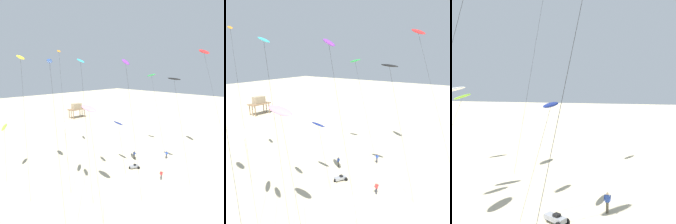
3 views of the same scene
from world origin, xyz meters
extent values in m
plane|color=beige|center=(0.00, 0.00, 0.00)|extent=(260.00, 260.00, 0.00)
cylinder|color=#262626|center=(-15.02, 1.42, 9.46)|extent=(3.73, 8.32, 18.93)
ellipsoid|color=purple|center=(-1.86, 3.78, 19.22)|extent=(2.52, 3.13, 1.37)
cylinder|color=#262626|center=(-3.09, 1.02, 9.53)|extent=(2.50, 5.55, 19.08)
ellipsoid|color=black|center=(6.18, 0.15, 16.62)|extent=(0.87, 2.44, 0.56)
cylinder|color=#262626|center=(5.05, -2.39, 8.26)|extent=(2.30, 5.11, 16.53)
ellipsoid|color=green|center=(13.59, 9.66, 16.96)|extent=(1.08, 2.50, 0.86)
cylinder|color=#262626|center=(12.22, 6.59, 8.42)|extent=(2.78, 6.18, 16.84)
ellipsoid|color=white|center=(-8.57, 10.43, 9.48)|extent=(2.28, 2.48, 0.94)
cylinder|color=#262626|center=(-9.30, 8.78, 4.69)|extent=(1.50, 3.33, 9.39)
ellipsoid|color=navy|center=(1.66, 8.48, 8.39)|extent=(1.06, 2.77, 0.60)
cylinder|color=#262626|center=(0.93, 6.84, 4.14)|extent=(1.49, 3.30, 8.29)
ellipsoid|color=pink|center=(-8.61, 4.27, 13.06)|extent=(1.39, 3.43, 1.01)
cylinder|color=#262626|center=(-9.77, 1.67, 6.46)|extent=(2.35, 5.23, 12.92)
ellipsoid|color=#33BFE0|center=(-7.29, 7.51, 19.33)|extent=(1.38, 2.60, 0.95)
cylinder|color=#262626|center=(-8.33, 5.17, 9.61)|extent=(2.12, 4.70, 19.24)
ellipsoid|color=orange|center=(-2.55, 20.91, 21.77)|extent=(1.50, 2.59, 0.80)
cylinder|color=#262626|center=(-3.67, 18.41, 10.84)|extent=(2.26, 5.03, 21.68)
ellipsoid|color=red|center=(17.57, 0.17, 21.65)|extent=(2.67, 3.31, 1.60)
cylinder|color=#262626|center=(15.77, -3.87, 10.75)|extent=(3.64, 8.12, 21.50)
cylinder|color=#33333D|center=(11.07, 3.50, 0.44)|extent=(0.22, 0.22, 0.88)
cube|color=#2D4CA5|center=(11.07, 3.50, 1.17)|extent=(0.39, 0.32, 0.58)
sphere|color=#9E7051|center=(11.07, 3.50, 1.57)|extent=(0.20, 0.20, 0.20)
cylinder|color=#2D4CA5|center=(11.27, 3.41, 1.22)|extent=(0.29, 0.49, 0.39)
cylinder|color=#2D4CA5|center=(10.87, 3.59, 1.22)|extent=(0.29, 0.49, 0.39)
cylinder|color=#33333D|center=(2.81, -0.34, 0.44)|extent=(0.22, 0.22, 0.88)
cube|color=red|center=(2.81, -0.34, 1.17)|extent=(0.23, 0.36, 0.58)
sphere|color=tan|center=(2.81, -0.34, 1.57)|extent=(0.20, 0.20, 0.20)
cylinder|color=red|center=(2.79, -0.55, 1.22)|extent=(0.51, 0.14, 0.39)
cylinder|color=red|center=(2.83, -0.12, 1.22)|extent=(0.51, 0.14, 0.39)
cylinder|color=#4C4738|center=(6.29, 8.19, 0.44)|extent=(0.22, 0.22, 0.88)
cube|color=#2D4CA5|center=(6.29, 8.19, 1.17)|extent=(0.34, 0.21, 0.58)
sphere|color=beige|center=(6.29, 8.19, 1.57)|extent=(0.20, 0.20, 0.20)
cylinder|color=#2D4CA5|center=(6.51, 8.18, 1.22)|extent=(0.10, 0.50, 0.39)
cylinder|color=#2D4CA5|center=(6.07, 8.19, 1.22)|extent=(0.10, 0.50, 0.39)
cylinder|color=#846647|center=(18.06, 46.76, 1.60)|extent=(0.28, 0.28, 3.21)
cylinder|color=#846647|center=(23.16, 46.76, 1.60)|extent=(0.28, 0.28, 3.21)
cylinder|color=#846647|center=(18.06, 49.50, 1.60)|extent=(0.28, 0.28, 3.21)
cylinder|color=#846647|center=(23.16, 49.50, 1.60)|extent=(0.28, 0.28, 3.21)
cylinder|color=#846647|center=(18.06, 48.13, 1.60)|extent=(0.28, 0.28, 3.21)
cylinder|color=#846647|center=(23.16, 48.13, 1.60)|extent=(0.28, 0.28, 3.21)
cube|color=#846647|center=(20.61, 48.13, 3.33)|extent=(6.38, 3.42, 0.24)
cube|color=#9E896B|center=(20.61, 48.13, 4.51)|extent=(3.51, 2.05, 2.13)
cube|color=gray|center=(2.83, 5.44, 0.44)|extent=(1.83, 1.43, 0.36)
cube|color=black|center=(2.96, 5.37, 0.72)|extent=(0.60, 0.60, 0.20)
cylinder|color=black|center=(2.12, 5.83, 0.26)|extent=(0.51, 0.36, 0.52)
cylinder|color=black|center=(3.24, 4.69, 0.26)|extent=(0.51, 0.36, 0.52)
cylinder|color=black|center=(3.68, 5.49, 0.26)|extent=(0.51, 0.36, 0.52)
camera|label=1|loc=(-25.57, -16.91, 17.97)|focal=33.28mm
camera|label=2|loc=(-21.83, -11.31, 17.86)|focal=36.30mm
camera|label=3|loc=(8.41, -14.85, 10.20)|focal=48.81mm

